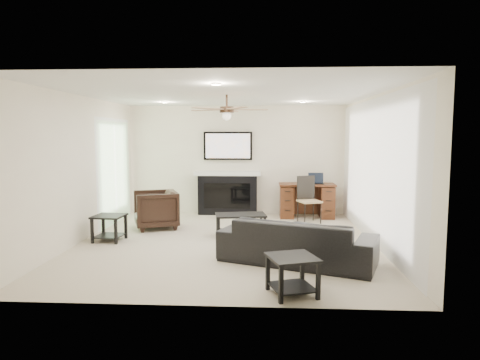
{
  "coord_description": "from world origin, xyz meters",
  "views": [
    {
      "loc": [
        0.63,
        -7.14,
        1.83
      ],
      "look_at": [
        0.21,
        0.27,
        1.05
      ],
      "focal_mm": 32.0,
      "sensor_mm": 36.0,
      "label": 1
    }
  ],
  "objects": [
    {
      "name": "desk",
      "position": [
        1.58,
        2.3,
        0.38
      ],
      "size": [
        1.22,
        0.56,
        0.76
      ],
      "primitive_type": "cube",
      "color": "#39200E",
      "rests_on": "ground"
    },
    {
      "name": "desk_chair",
      "position": [
        1.58,
        1.75,
        0.48
      ],
      "size": [
        0.54,
        0.55,
        0.97
      ],
      "primitive_type": "cube",
      "rotation": [
        0.0,
        0.0,
        0.33
      ],
      "color": "black",
      "rests_on": "ground"
    },
    {
      "name": "armchair",
      "position": [
        -1.49,
        1.04,
        0.37
      ],
      "size": [
        1.05,
        1.04,
        0.74
      ],
      "primitive_type": "imported",
      "rotation": [
        0.0,
        0.0,
        -1.21
      ],
      "color": "black",
      "rests_on": "ground"
    },
    {
      "name": "end_table_near",
      "position": [
        0.96,
        -2.36,
        0.23
      ],
      "size": [
        0.66,
        0.66,
        0.45
      ],
      "primitive_type": "cube",
      "rotation": [
        0.0,
        0.0,
        0.32
      ],
      "color": "black",
      "rests_on": "ground"
    },
    {
      "name": "fireplace_unit",
      "position": [
        -0.2,
        2.58,
        0.95
      ],
      "size": [
        1.52,
        0.34,
        1.91
      ],
      "primitive_type": "cube",
      "color": "black",
      "rests_on": "ground"
    },
    {
      "name": "sofa",
      "position": [
        1.11,
        -1.11,
        0.32
      ],
      "size": [
        2.35,
        1.57,
        0.64
      ],
      "primitive_type": "imported",
      "rotation": [
        0.0,
        0.0,
        2.78
      ],
      "color": "black",
      "rests_on": "ground"
    },
    {
      "name": "end_table_left",
      "position": [
        -2.04,
        -0.01,
        0.23
      ],
      "size": [
        0.54,
        0.54,
        0.45
      ],
      "primitive_type": "cube",
      "rotation": [
        0.0,
        0.0,
        -0.08
      ],
      "color": "black",
      "rests_on": "ground"
    },
    {
      "name": "laptop",
      "position": [
        1.78,
        2.28,
        0.88
      ],
      "size": [
        0.33,
        0.24,
        0.23
      ],
      "primitive_type": "cube",
      "color": "black",
      "rests_on": "desk"
    },
    {
      "name": "coffee_table",
      "position": [
        0.21,
        0.49,
        0.2
      ],
      "size": [
        0.97,
        0.64,
        0.4
      ],
      "primitive_type": "cube",
      "rotation": [
        0.0,
        0.0,
        0.16
      ],
      "color": "black",
      "rests_on": "ground"
    },
    {
      "name": "room_shell",
      "position": [
        0.19,
        0.08,
        1.68
      ],
      "size": [
        5.5,
        5.54,
        2.52
      ],
      "color": "beige",
      "rests_on": "ground"
    }
  ]
}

